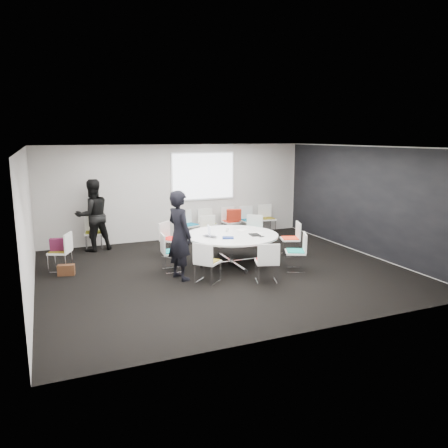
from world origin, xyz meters
name	(u,v)px	position (x,y,z in m)	size (l,w,h in m)	color
room_shell	(226,210)	(0.09, 0.00, 1.40)	(8.08, 7.08, 2.88)	black
conference_table	(232,242)	(0.41, 0.42, 0.54)	(2.22, 2.22, 0.73)	silver
projection_screen	(203,176)	(0.80, 3.46, 1.85)	(1.90, 0.03, 1.35)	white
chair_ring_a	(290,245)	(2.09, 0.49, 0.28)	(0.57, 0.58, 0.88)	silver
chair_ring_b	(253,237)	(1.60, 1.67, 0.28)	(0.64, 0.64, 0.88)	silver
chair_ring_c	(211,238)	(0.48, 2.01, 0.28)	(0.50, 0.49, 0.88)	silver
chair_ring_d	(171,246)	(-0.77, 1.62, 0.28)	(0.64, 0.64, 0.88)	silver
chair_ring_e	(172,259)	(-1.09, 0.40, 0.28)	(0.48, 0.49, 0.88)	silver
chair_ring_f	(207,270)	(-0.62, -0.66, 0.28)	(0.64, 0.64, 0.88)	silver
chair_ring_g	(267,270)	(0.54, -1.13, 0.28)	(0.58, 0.57, 0.88)	silver
chair_ring_h	(296,259)	(1.54, -0.66, 0.28)	(0.60, 0.61, 0.88)	silver
chair_back_a	(189,231)	(0.23, 3.15, 0.28)	(0.59, 0.58, 0.88)	silver
chair_back_b	(208,229)	(0.82, 3.17, 0.28)	(0.47, 0.46, 0.88)	silver
chair_back_c	(231,227)	(1.58, 3.17, 0.28)	(0.52, 0.51, 0.88)	silver
chair_back_d	(249,226)	(2.17, 3.13, 0.28)	(0.48, 0.47, 0.88)	silver
chair_back_e	(267,224)	(2.84, 3.17, 0.28)	(0.49, 0.48, 0.88)	silver
chair_spare_left	(61,259)	(-3.42, 1.41, 0.28)	(0.59, 0.60, 0.88)	silver
chair_person_back	(94,239)	(-2.51, 3.17, 0.28)	(0.52, 0.51, 0.88)	silver
person_main	(180,235)	(-1.07, -0.19, 0.96)	(0.70, 0.46, 1.93)	black
person_back	(93,215)	(-2.51, 3.00, 0.96)	(0.94, 0.73, 1.93)	black
laptop	(211,236)	(-0.14, 0.37, 0.74)	(0.34, 0.22, 0.03)	#333338
laptop_lid	(209,230)	(-0.15, 0.47, 0.86)	(0.30, 0.02, 0.22)	silver
notebook_black	(255,235)	(0.87, 0.12, 0.74)	(0.22, 0.30, 0.02)	black
tablet_folio	(228,238)	(0.16, 0.07, 0.74)	(0.26, 0.20, 0.03)	navy
papers_right	(243,230)	(0.87, 0.79, 0.73)	(0.30, 0.21, 0.00)	white
papers_front	(256,233)	(1.00, 0.29, 0.73)	(0.30, 0.21, 0.00)	white
cup	(227,230)	(0.42, 0.72, 0.78)	(0.08, 0.08, 0.09)	white
phone	(262,237)	(0.95, -0.10, 0.73)	(0.14, 0.07, 0.01)	black
maroon_bag	(59,244)	(-3.44, 1.42, 0.62)	(0.40, 0.14, 0.28)	#521531
brown_bag	(66,270)	(-3.34, 1.00, 0.12)	(0.36, 0.16, 0.24)	#492917
red_jacket	(234,215)	(1.58, 2.94, 0.70)	(0.44, 0.10, 0.35)	#A62514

